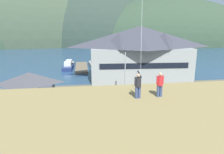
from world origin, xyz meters
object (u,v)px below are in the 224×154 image
object	(u,v)px
parked_car_mid_row_near	(121,97)
person_companion	(160,84)
parked_car_front_row_end	(204,95)
wharf_dock	(82,68)
moored_boat_wharfside	(69,64)
person_kite_flyer	(138,85)
parked_car_front_row_silver	(37,117)
parked_car_front_row_red	(143,110)
parking_light_pole	(125,71)
moored_boat_inner_slip	(68,67)
storage_shed_near_lot	(30,87)
harbor_lodge	(140,52)
storage_shed_waterside	(116,67)
parked_car_corner_spot	(197,114)
moored_boat_outer_mooring	(94,64)
parked_car_back_row_right	(111,119)

from	to	relation	value
parked_car_mid_row_near	person_companion	xyz separation A→B (m)	(-0.28, -15.68, 6.45)
parked_car_mid_row_near	parked_car_front_row_end	distance (m)	12.87
wharf_dock	moored_boat_wharfside	xyz separation A→B (m)	(-3.45, 3.20, 0.37)
person_kite_flyer	wharf_dock	bearing A→B (deg)	95.39
moored_boat_wharfside	parked_car_front_row_silver	xyz separation A→B (m)	(-1.68, -36.40, 0.34)
parked_car_front_row_red	parking_light_pole	bearing A→B (deg)	92.71
moored_boat_inner_slip	storage_shed_near_lot	bearing A→B (deg)	-98.80
harbor_lodge	storage_shed_near_lot	bearing A→B (deg)	-149.04
storage_shed_waterside	person_companion	world-z (taller)	person_companion
storage_shed_near_lot	parked_car_corner_spot	bearing A→B (deg)	-23.82
harbor_lodge	moored_boat_wharfside	distance (m)	23.69
harbor_lodge	parking_light_pole	distance (m)	11.81
harbor_lodge	parked_car_front_row_silver	size ratio (longest dim) A/B	5.20
parked_car_front_row_red	parking_light_pole	size ratio (longest dim) A/B	0.60
moored_boat_inner_slip	person_companion	bearing A→B (deg)	-77.91
moored_boat_inner_slip	moored_boat_outer_mooring	bearing A→B (deg)	21.79
storage_shed_near_lot	moored_boat_wharfside	bearing A→B (deg)	81.86
storage_shed_near_lot	parked_car_front_row_end	world-z (taller)	storage_shed_near_lot
storage_shed_near_lot	person_companion	world-z (taller)	person_companion
parked_car_mid_row_near	person_kite_flyer	distance (m)	17.15
moored_boat_wharfside	parked_car_back_row_right	bearing A→B (deg)	-79.73
storage_shed_near_lot	person_kite_flyer	distance (m)	22.13
moored_boat_wharfside	harbor_lodge	bearing A→B (deg)	-45.81
moored_boat_wharfside	parked_car_back_row_right	size ratio (longest dim) A/B	1.64
parked_car_front_row_silver	parking_light_pole	distance (m)	15.96
moored_boat_wharfside	wharf_dock	bearing A→B (deg)	-42.80
wharf_dock	parked_car_back_row_right	size ratio (longest dim) A/B	3.39
parking_light_pole	parked_car_back_row_right	bearing A→B (deg)	-108.99
parking_light_pole	storage_shed_waterside	bearing A→B (deg)	88.09
parked_car_corner_spot	moored_boat_inner_slip	bearing A→B (deg)	116.70
moored_boat_wharfside	person_companion	distance (m)	48.04
harbor_lodge	parked_car_mid_row_near	size ratio (longest dim) A/B	5.24
harbor_lodge	parked_car_mid_row_near	world-z (taller)	harbor_lodge
parked_car_mid_row_near	parked_car_back_row_right	world-z (taller)	same
parked_car_back_row_right	parked_car_front_row_silver	bearing A→B (deg)	168.67
moored_boat_inner_slip	parked_car_back_row_right	xyz separation A→B (m)	(7.07, -34.91, 0.34)
parked_car_front_row_end	parked_car_front_row_red	xyz separation A→B (m)	(-11.07, -4.38, 0.00)
moored_boat_wharfside	parked_car_front_row_silver	distance (m)	36.44
parked_car_back_row_right	person_kite_flyer	distance (m)	10.82
moored_boat_inner_slip	parked_car_back_row_right	bearing A→B (deg)	-78.56
storage_shed_near_lot	parked_car_front_row_red	bearing A→B (deg)	-26.02
parking_light_pole	person_kite_flyer	xyz separation A→B (m)	(-3.20, -19.85, 3.31)
parked_car_front_row_silver	storage_shed_near_lot	bearing A→B (deg)	107.32
parked_car_front_row_silver	parked_car_mid_row_near	world-z (taller)	same
wharf_dock	parked_car_front_row_silver	distance (m)	33.61
moored_boat_wharfside	parking_light_pole	size ratio (longest dim) A/B	0.99
parking_light_pole	person_kite_flyer	size ratio (longest dim) A/B	3.86
person_kite_flyer	parking_light_pole	bearing A→B (deg)	80.84
moored_boat_inner_slip	parked_car_corner_spot	world-z (taller)	moored_boat_inner_slip
harbor_lodge	moored_boat_wharfside	size ratio (longest dim) A/B	3.19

